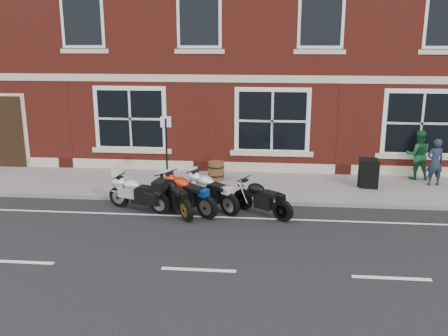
{
  "coord_description": "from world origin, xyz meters",
  "views": [
    {
      "loc": [
        1.45,
        -12.59,
        4.82
      ],
      "look_at": [
        0.11,
        1.6,
        1.03
      ],
      "focal_mm": 40.0,
      "sensor_mm": 36.0,
      "label": 1
    }
  ],
  "objects_px": {
    "moto_sport_silver": "(211,190)",
    "barrel_planter": "(216,171)",
    "a_board_sign": "(368,174)",
    "moto_naked_black": "(262,197)",
    "moto_sport_black": "(176,194)",
    "parking_sign": "(167,148)",
    "moto_touring_silver": "(138,192)",
    "moto_sport_red": "(187,192)",
    "pedestrian_right": "(418,155)",
    "pedestrian_left": "(435,162)"
  },
  "relations": [
    {
      "from": "moto_sport_silver",
      "to": "moto_naked_black",
      "type": "xyz_separation_m",
      "value": [
        1.45,
        -0.38,
        -0.05
      ]
    },
    {
      "from": "moto_sport_silver",
      "to": "pedestrian_right",
      "type": "distance_m",
      "value": 7.38
    },
    {
      "from": "moto_sport_black",
      "to": "moto_sport_red",
      "type": "bearing_deg",
      "value": -18.13
    },
    {
      "from": "moto_sport_red",
      "to": "barrel_planter",
      "type": "bearing_deg",
      "value": 27.52
    },
    {
      "from": "moto_sport_red",
      "to": "pedestrian_right",
      "type": "bearing_deg",
      "value": -25.95
    },
    {
      "from": "moto_sport_black",
      "to": "moto_naked_black",
      "type": "bearing_deg",
      "value": -33.24
    },
    {
      "from": "pedestrian_right",
      "to": "parking_sign",
      "type": "bearing_deg",
      "value": 17.4
    },
    {
      "from": "moto_touring_silver",
      "to": "pedestrian_right",
      "type": "height_order",
      "value": "pedestrian_right"
    },
    {
      "from": "moto_sport_black",
      "to": "pedestrian_right",
      "type": "distance_m",
      "value": 8.42
    },
    {
      "from": "parking_sign",
      "to": "moto_touring_silver",
      "type": "bearing_deg",
      "value": -119.35
    },
    {
      "from": "moto_sport_red",
      "to": "moto_naked_black",
      "type": "xyz_separation_m",
      "value": [
        2.1,
        -0.05,
        -0.06
      ]
    },
    {
      "from": "parking_sign",
      "to": "moto_sport_silver",
      "type": "bearing_deg",
      "value": -51.68
    },
    {
      "from": "pedestrian_right",
      "to": "moto_sport_black",
      "type": "bearing_deg",
      "value": 29.86
    },
    {
      "from": "moto_sport_black",
      "to": "pedestrian_right",
      "type": "bearing_deg",
      "value": -7.77
    },
    {
      "from": "moto_touring_silver",
      "to": "moto_naked_black",
      "type": "xyz_separation_m",
      "value": [
        3.52,
        -0.08,
        -0.02
      ]
    },
    {
      "from": "moto_sport_red",
      "to": "moto_sport_silver",
      "type": "bearing_deg",
      "value": -26.28
    },
    {
      "from": "a_board_sign",
      "to": "moto_sport_red",
      "type": "bearing_deg",
      "value": -146.29
    },
    {
      "from": "moto_sport_black",
      "to": "barrel_planter",
      "type": "relative_size",
      "value": 2.9
    },
    {
      "from": "moto_touring_silver",
      "to": "pedestrian_right",
      "type": "relative_size",
      "value": 1.16
    },
    {
      "from": "moto_sport_silver",
      "to": "moto_sport_black",
      "type": "bearing_deg",
      "value": 154.77
    },
    {
      "from": "moto_sport_silver",
      "to": "barrel_planter",
      "type": "height_order",
      "value": "moto_sport_silver"
    },
    {
      "from": "moto_touring_silver",
      "to": "moto_sport_red",
      "type": "relative_size",
      "value": 1.04
    },
    {
      "from": "moto_sport_silver",
      "to": "parking_sign",
      "type": "xyz_separation_m",
      "value": [
        -1.55,
        1.31,
        0.9
      ]
    },
    {
      "from": "moto_sport_silver",
      "to": "a_board_sign",
      "type": "bearing_deg",
      "value": -25.35
    },
    {
      "from": "moto_sport_black",
      "to": "pedestrian_left",
      "type": "bearing_deg",
      "value": -13.12
    },
    {
      "from": "moto_naked_black",
      "to": "barrel_planter",
      "type": "bearing_deg",
      "value": 65.51
    },
    {
      "from": "a_board_sign",
      "to": "barrel_planter",
      "type": "height_order",
      "value": "a_board_sign"
    },
    {
      "from": "moto_naked_black",
      "to": "pedestrian_left",
      "type": "distance_m",
      "value": 6.25
    },
    {
      "from": "moto_sport_silver",
      "to": "moto_naked_black",
      "type": "bearing_deg",
      "value": -62.96
    },
    {
      "from": "moto_sport_black",
      "to": "moto_naked_black",
      "type": "relative_size",
      "value": 1.08
    },
    {
      "from": "moto_naked_black",
      "to": "moto_sport_black",
      "type": "bearing_deg",
      "value": 127.74
    },
    {
      "from": "parking_sign",
      "to": "a_board_sign",
      "type": "bearing_deg",
      "value": -4.99
    },
    {
      "from": "moto_sport_silver",
      "to": "pedestrian_right",
      "type": "bearing_deg",
      "value": -21.68
    },
    {
      "from": "moto_sport_black",
      "to": "moto_naked_black",
      "type": "height_order",
      "value": "moto_sport_black"
    },
    {
      "from": "moto_touring_silver",
      "to": "parking_sign",
      "type": "xyz_separation_m",
      "value": [
        0.52,
        1.61,
        0.92
      ]
    },
    {
      "from": "moto_naked_black",
      "to": "pedestrian_right",
      "type": "relative_size",
      "value": 1.0
    },
    {
      "from": "moto_naked_black",
      "to": "moto_sport_silver",
      "type": "bearing_deg",
      "value": 112.37
    },
    {
      "from": "barrel_planter",
      "to": "parking_sign",
      "type": "bearing_deg",
      "value": -138.37
    },
    {
      "from": "moto_naked_black",
      "to": "pedestrian_right",
      "type": "xyz_separation_m",
      "value": [
        5.13,
        3.69,
        0.44
      ]
    },
    {
      "from": "moto_sport_red",
      "to": "barrel_planter",
      "type": "relative_size",
      "value": 2.97
    },
    {
      "from": "moto_sport_silver",
      "to": "pedestrian_left",
      "type": "height_order",
      "value": "pedestrian_left"
    },
    {
      "from": "pedestrian_left",
      "to": "barrel_planter",
      "type": "distance_m",
      "value": 7.09
    },
    {
      "from": "moto_touring_silver",
      "to": "moto_sport_silver",
      "type": "xyz_separation_m",
      "value": [
        2.07,
        0.3,
        0.02
      ]
    },
    {
      "from": "moto_sport_red",
      "to": "moto_naked_black",
      "type": "distance_m",
      "value": 2.1
    },
    {
      "from": "moto_sport_silver",
      "to": "a_board_sign",
      "type": "height_order",
      "value": "a_board_sign"
    },
    {
      "from": "moto_sport_red",
      "to": "pedestrian_left",
      "type": "xyz_separation_m",
      "value": [
        7.57,
        2.93,
        0.31
      ]
    },
    {
      "from": "pedestrian_right",
      "to": "parking_sign",
      "type": "relative_size",
      "value": 0.72
    },
    {
      "from": "pedestrian_right",
      "to": "a_board_sign",
      "type": "relative_size",
      "value": 1.71
    },
    {
      "from": "moto_sport_black",
      "to": "moto_sport_silver",
      "type": "relative_size",
      "value": 1.05
    },
    {
      "from": "moto_touring_silver",
      "to": "parking_sign",
      "type": "distance_m",
      "value": 1.93
    }
  ]
}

